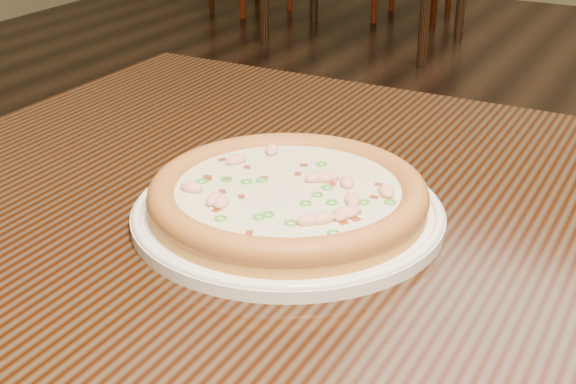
% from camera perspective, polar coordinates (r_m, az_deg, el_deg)
% --- Properties ---
extents(hero_table, '(1.20, 0.80, 0.75)m').
position_cam_1_polar(hero_table, '(0.84, 8.92, -8.33)').
color(hero_table, black).
rests_on(hero_table, ground).
extents(plate, '(0.31, 0.31, 0.02)m').
position_cam_1_polar(plate, '(0.79, 0.00, -1.40)').
color(plate, white).
rests_on(plate, hero_table).
extents(pizza, '(0.27, 0.27, 0.03)m').
position_cam_1_polar(pizza, '(0.78, 0.01, -0.20)').
color(pizza, '#BF8F3D').
rests_on(pizza, plate).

